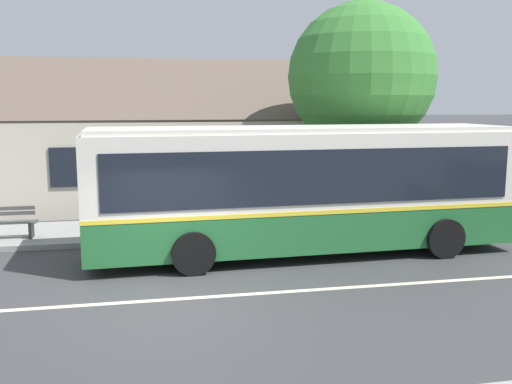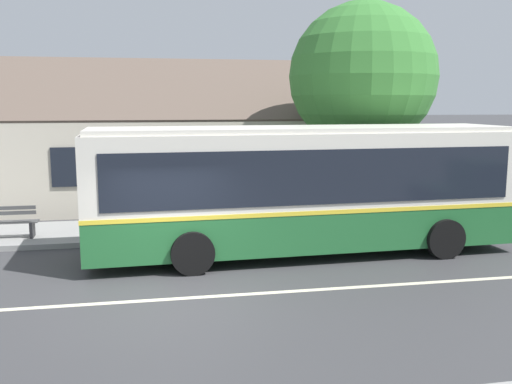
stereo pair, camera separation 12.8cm
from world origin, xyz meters
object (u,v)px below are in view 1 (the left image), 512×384
(bench_down_street, at_px, (156,219))
(street_tree_primary, at_px, (361,77))
(transit_bus, at_px, (303,186))
(bus_stop_sign, at_px, (467,175))
(bench_by_building, at_px, (3,224))

(bench_down_street, height_order, street_tree_primary, street_tree_primary)
(street_tree_primary, bearing_deg, transit_bus, -128.20)
(street_tree_primary, bearing_deg, bus_stop_sign, -31.07)
(street_tree_primary, relative_size, bus_stop_sign, 2.94)
(transit_bus, xyz_separation_m, street_tree_primary, (3.01, 3.82, 2.92))
(bench_by_building, distance_m, bus_stop_sign, 13.71)
(street_tree_primary, xyz_separation_m, bus_stop_sign, (2.87, -1.73, -3.03))
(bench_down_street, bearing_deg, bench_by_building, 178.88)
(bus_stop_sign, bearing_deg, bench_down_street, 178.27)
(transit_bus, relative_size, bench_down_street, 6.43)
(transit_bus, xyz_separation_m, bus_stop_sign, (5.88, 2.09, -0.11))
(bench_by_building, bearing_deg, bench_down_street, -1.12)
(bench_by_building, xyz_separation_m, bench_down_street, (4.12, -0.08, -0.00))
(bench_by_building, xyz_separation_m, street_tree_primary, (10.79, 1.36, 4.10))
(bench_by_building, height_order, bench_down_street, same)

